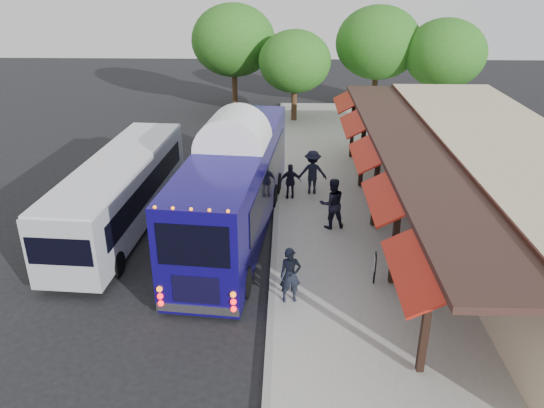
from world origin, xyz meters
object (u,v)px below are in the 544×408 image
(ped_a, at_px, (290,275))
(sign_board, at_px, (375,264))
(coach_bus, at_px, (235,182))
(city_bus, at_px, (121,190))
(ped_d, at_px, (312,172))
(ped_c, at_px, (291,181))
(ped_b, at_px, (332,203))

(ped_a, height_order, sign_board, ped_a)
(coach_bus, relative_size, city_bus, 1.14)
(ped_d, distance_m, sign_board, 7.45)
(ped_c, bearing_deg, sign_board, 108.08)
(city_bus, height_order, ped_a, city_bus)
(ped_a, height_order, ped_c, ped_a)
(ped_b, distance_m, sign_board, 4.07)
(coach_bus, distance_m, ped_b, 3.73)
(city_bus, xyz_separation_m, ped_d, (7.41, 3.17, -0.39))
(coach_bus, xyz_separation_m, ped_a, (2.05, -4.83, -0.98))
(ped_d, relative_size, sign_board, 1.89)
(ped_a, bearing_deg, ped_d, 73.27)
(city_bus, relative_size, ped_a, 5.97)
(city_bus, height_order, ped_c, city_bus)
(ped_b, height_order, sign_board, ped_b)
(ped_b, bearing_deg, ped_d, -92.66)
(ped_a, xyz_separation_m, ped_b, (1.58, 4.92, 0.13))
(coach_bus, height_order, ped_d, coach_bus)
(coach_bus, relative_size, ped_a, 6.82)
(ped_b, relative_size, ped_d, 1.02)
(city_bus, bearing_deg, coach_bus, 0.21)
(ped_a, bearing_deg, coach_bus, 102.98)
(ped_d, bearing_deg, coach_bus, 48.32)
(ped_c, relative_size, ped_d, 0.79)
(ped_a, distance_m, ped_b, 5.17)
(ped_c, relative_size, sign_board, 1.50)
(ped_b, height_order, ped_c, ped_b)
(ped_a, distance_m, ped_c, 7.65)
(ped_a, xyz_separation_m, ped_c, (0.03, 7.65, -0.09))
(ped_a, xyz_separation_m, ped_d, (0.97, 8.26, 0.11))
(coach_bus, height_order, ped_b, coach_bus)
(city_bus, bearing_deg, ped_d, 26.82)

